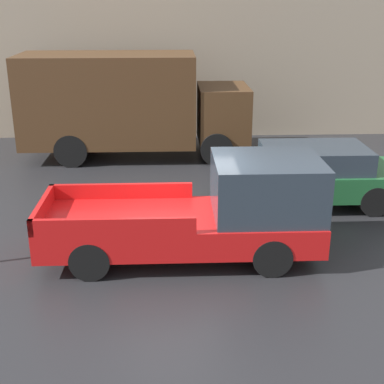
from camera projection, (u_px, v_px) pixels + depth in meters
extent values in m
plane|color=#232326|center=(180.00, 247.00, 11.38)|extent=(60.00, 60.00, 0.00)
cube|color=gray|center=(174.00, 70.00, 19.61)|extent=(28.00, 0.15, 4.92)
cube|color=red|center=(180.00, 227.00, 10.79)|extent=(5.54, 1.99, 0.59)
cube|color=#28333D|center=(267.00, 186.00, 10.57)|extent=(2.11, 1.87, 1.12)
cube|color=red|center=(121.00, 191.00, 11.48)|extent=(3.05, 0.10, 0.32)
cube|color=red|center=(113.00, 227.00, 9.70)|extent=(3.05, 0.10, 0.32)
cube|color=red|center=(42.00, 209.00, 10.53)|extent=(0.10, 1.99, 0.32)
cylinder|color=black|center=(257.00, 220.00, 11.77)|extent=(0.77, 0.26, 0.77)
cylinder|color=black|center=(272.00, 257.00, 10.13)|extent=(0.77, 0.26, 0.77)
cylinder|color=black|center=(101.00, 223.00, 11.64)|extent=(0.77, 0.26, 0.77)
cylinder|color=black|center=(90.00, 260.00, 9.99)|extent=(0.77, 0.26, 0.77)
cube|color=#1E592D|center=(307.00, 180.00, 13.56)|extent=(4.70, 1.93, 0.64)
cube|color=#28333D|center=(314.00, 157.00, 13.36)|extent=(2.59, 1.70, 0.56)
cylinder|color=black|center=(352.00, 178.00, 14.52)|extent=(0.75, 0.22, 0.75)
cylinder|color=black|center=(375.00, 201.00, 12.90)|extent=(0.75, 0.22, 0.75)
cylinder|color=black|center=(245.00, 180.00, 14.40)|extent=(0.75, 0.22, 0.75)
cylinder|color=black|center=(255.00, 203.00, 12.78)|extent=(0.75, 0.22, 0.75)
cube|color=#472D19|center=(223.00, 114.00, 17.48)|extent=(1.60, 2.29, 1.82)
cube|color=#472D19|center=(109.00, 99.00, 17.15)|extent=(5.52, 2.42, 2.84)
cylinder|color=black|center=(211.00, 133.00, 18.78)|extent=(1.03, 0.30, 1.03)
cylinder|color=black|center=(217.00, 149.00, 16.76)|extent=(1.03, 0.30, 1.03)
cylinder|color=black|center=(82.00, 134.00, 18.60)|extent=(1.03, 0.30, 1.03)
cylinder|color=black|center=(71.00, 151.00, 16.59)|extent=(1.03, 0.30, 1.03)
cube|color=red|center=(87.00, 125.00, 19.84)|extent=(0.45, 0.40, 1.07)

